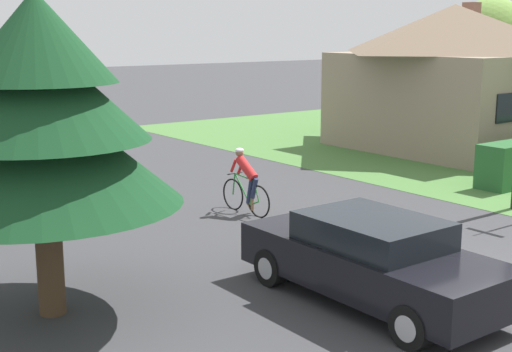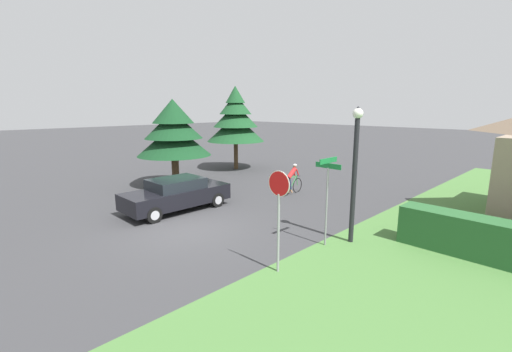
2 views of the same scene
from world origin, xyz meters
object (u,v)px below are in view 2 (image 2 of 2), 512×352
street_lamp (355,163)px  street_name_sign (327,186)px  cyclist (292,180)px  conifer_tall_near (174,132)px  stop_sign (279,202)px  conifer_tall_far (236,120)px  sedan_left_lane (177,194)px

street_lamp → street_name_sign: (-0.43, -0.84, -0.67)m
street_name_sign → street_lamp: bearing=62.8°
cyclist → conifer_tall_near: 7.02m
stop_sign → street_lamp: 3.33m
cyclist → conifer_tall_far: conifer_tall_far is taller
sedan_left_lane → stop_sign: (6.76, -1.16, 1.23)m
stop_sign → conifer_tall_far: conifer_tall_far is taller
street_name_sign → conifer_tall_near: 10.96m
sedan_left_lane → cyclist: 5.89m
sedan_left_lane → conifer_tall_near: size_ratio=0.94×
street_name_sign → conifer_tall_near: size_ratio=0.59×
conifer_tall_far → conifer_tall_near: bearing=-75.6°
sedan_left_lane → conifer_tall_far: (-5.69, 8.47, 2.74)m
sedan_left_lane → conifer_tall_near: (-4.18, 2.57, 2.31)m
street_lamp → conifer_tall_far: conifer_tall_far is taller
street_lamp → conifer_tall_near: size_ratio=0.92×
sedan_left_lane → street_lamp: street_lamp is taller
conifer_tall_near → conifer_tall_far: (-1.51, 5.89, 0.43)m
street_name_sign → conifer_tall_far: conifer_tall_far is taller
cyclist → stop_sign: bearing=-146.0°
stop_sign → conifer_tall_near: conifer_tall_near is taller
street_lamp → conifer_tall_far: size_ratio=0.76×
stop_sign → conifer_tall_near: (-10.94, 3.73, 1.08)m
stop_sign → conifer_tall_far: (-12.45, 9.62, 1.51)m
sedan_left_lane → conifer_tall_far: size_ratio=0.78×
cyclist → street_lamp: size_ratio=0.39×
street_lamp → conifer_tall_far: bearing=153.4°
street_name_sign → conifer_tall_far: bearing=149.7°
stop_sign → conifer_tall_near: 11.61m
stop_sign → conifer_tall_near: bearing=-21.4°
cyclist → conifer_tall_far: 8.38m
stop_sign → sedan_left_lane: bearing=-12.3°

